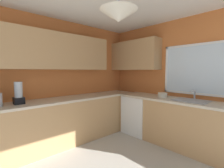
{
  "coord_description": "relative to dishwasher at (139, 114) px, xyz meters",
  "views": [
    {
      "loc": [
        1.34,
        -1.34,
        1.41
      ],
      "look_at": [
        -0.68,
        0.53,
        1.19
      ],
      "focal_mm": 25.58,
      "sensor_mm": 36.0,
      "label": 1
    }
  ],
  "objects": [
    {
      "name": "room_shell",
      "position": [
        0.07,
        -1.05,
        1.37
      ],
      "size": [
        3.83,
        3.94,
        2.53
      ],
      "color": "#D17238",
      "rests_on": "ground_plane"
    },
    {
      "name": "counter_run_left",
      "position": [
        -0.66,
        -1.57,
        0.02
      ],
      "size": [
        0.65,
        3.55,
        0.89
      ],
      "color": "tan",
      "rests_on": "ground_plane"
    },
    {
      "name": "counter_run_back",
      "position": [
        1.09,
        0.03,
        0.02
      ],
      "size": [
        2.92,
        0.65,
        0.89
      ],
      "color": "tan",
      "rests_on": "ground_plane"
    },
    {
      "name": "dishwasher",
      "position": [
        0.0,
        0.0,
        0.0
      ],
      "size": [
        0.6,
        0.6,
        0.84
      ],
      "primitive_type": "cube",
      "color": "white",
      "rests_on": "ground_plane"
    },
    {
      "name": "sink_assembly",
      "position": [
        1.11,
        0.04,
        0.48
      ],
      "size": [
        0.56,
        0.4,
        0.19
      ],
      "color": "#9EA0A5",
      "rests_on": "counter_run_back"
    },
    {
      "name": "bowl",
      "position": [
        0.56,
        0.03,
        0.51
      ],
      "size": [
        0.19,
        0.19,
        0.09
      ],
      "primitive_type": "cylinder",
      "color": "beige",
      "rests_on": "counter_run_back"
    },
    {
      "name": "blender_appliance",
      "position": [
        -0.66,
        -2.29,
        0.63
      ],
      "size": [
        0.15,
        0.15,
        0.36
      ],
      "color": "black",
      "rests_on": "counter_run_left"
    }
  ]
}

